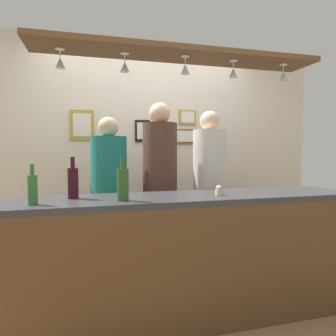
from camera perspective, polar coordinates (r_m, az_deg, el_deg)
The scene contains 20 objects.
ground_plane at distance 2.93m, azimuth 0.55°, elevation -23.28°, with size 8.00×8.00×0.00m, color olive.
back_wall at distance 3.68m, azimuth -4.00°, elevation 3.22°, with size 4.40×0.06×2.60m, color silver.
bar_counter at distance 2.24m, azimuth 4.08°, elevation -13.74°, with size 2.70×0.55×0.97m.
overhead_glass_rack at distance 2.43m, azimuth 2.59°, elevation 20.77°, with size 2.20×0.36×0.04m, color brown.
hanging_wineglass_far_left at distance 2.34m, azimuth -19.79°, elevation 18.41°, with size 0.07×0.07×0.13m.
hanging_wineglass_left at distance 2.33m, azimuth -8.21°, elevation 18.62°, with size 0.07×0.07×0.13m.
hanging_wineglass_center_left at distance 2.38m, azimuth 3.28°, elevation 18.37°, with size 0.07×0.07×0.13m.
hanging_wineglass_center at distance 2.54m, azimuth 12.30°, elevation 17.36°, with size 0.07×0.07×0.13m.
hanging_wineglass_center_right at distance 2.76m, azimuth 21.06°, elevation 16.06°, with size 0.07×0.07×0.13m.
person_left_teal_shirt at distance 2.91m, azimuth -11.13°, elevation -3.32°, with size 0.34×0.34×1.63m.
person_middle_brown_shirt at distance 2.97m, azimuth -1.53°, elevation -1.18°, with size 0.34×0.34×1.78m.
person_right_white_patterned_shirt at distance 3.13m, azimuth 7.85°, elevation -1.72°, with size 0.34×0.34×1.71m.
bottle_champagne_green at distance 2.09m, azimuth -8.57°, elevation -2.94°, with size 0.08×0.08×0.30m.
bottle_wine_dark_red at distance 2.26m, azimuth -17.59°, elevation -2.57°, with size 0.08×0.08×0.30m.
bottle_beer_green_import at distance 2.10m, azimuth -24.33°, elevation -3.59°, with size 0.06×0.06×0.26m.
cupcake at distance 2.35m, azimuth 9.69°, elevation -4.24°, with size 0.06×0.06×0.08m.
picture_frame_upper_small at distance 3.79m, azimuth 3.74°, elevation 9.59°, with size 0.22×0.02×0.18m.
picture_frame_lower_pair at distance 3.77m, azimuth 3.30°, elevation 6.02°, with size 0.30×0.02×0.18m.
picture_frame_caricature at distance 3.59m, azimuth -16.02°, elevation 7.86°, with size 0.26×0.02×0.34m.
picture_frame_crest at distance 3.64m, azimuth -4.85°, elevation 7.02°, with size 0.18×0.02×0.26m.
Camera 1 is at (-0.70, -2.52, 1.33)m, focal length 32.10 mm.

